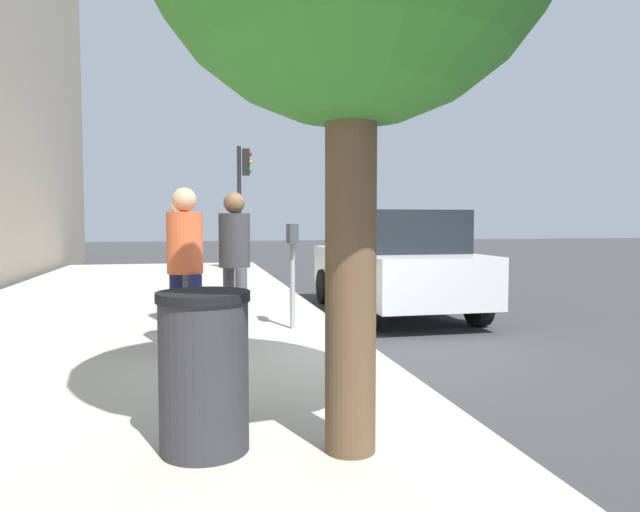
{
  "coord_description": "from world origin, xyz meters",
  "views": [
    {
      "loc": [
        -6.18,
        2.0,
        1.6
      ],
      "look_at": [
        2.14,
        0.18,
        1.08
      ],
      "focal_mm": 32.4,
      "sensor_mm": 36.0,
      "label": 1
    }
  ],
  "objects": [
    {
      "name": "traffic_signal",
      "position": [
        10.74,
        0.6,
        2.58
      ],
      "size": [
        0.24,
        0.44,
        3.6
      ],
      "color": "black",
      "rests_on": "sidewalk_slab"
    },
    {
      "name": "parked_sedan_near",
      "position": [
        3.2,
        -1.35,
        0.89
      ],
      "size": [
        4.4,
        1.97,
        1.77
      ],
      "color": "silver",
      "rests_on": "ground_plane"
    },
    {
      "name": "parking_officer",
      "position": [
        1.99,
        2.18,
        1.17
      ],
      "size": [
        0.52,
        0.38,
        1.74
      ],
      "rotation": [
        0.0,
        0.0,
        -1.82
      ],
      "color": "#47474C",
      "rests_on": "sidewalk_slab"
    },
    {
      "name": "parking_meter",
      "position": [
        1.43,
        0.71,
        1.17
      ],
      "size": [
        0.36,
        0.12,
        1.41
      ],
      "color": "gray",
      "rests_on": "sidewalk_slab"
    },
    {
      "name": "pedestrian_bystander",
      "position": [
        0.41,
        2.1,
        1.23
      ],
      "size": [
        0.48,
        0.4,
        1.82
      ],
      "rotation": [
        0.0,
        0.0,
        -1.0
      ],
      "color": "#191E4C",
      "rests_on": "sidewalk_slab"
    },
    {
      "name": "pedestrian_at_meter",
      "position": [
        1.19,
        1.5,
        1.23
      ],
      "size": [
        0.52,
        0.4,
        1.81
      ],
      "rotation": [
        0.0,
        0.0,
        -1.23
      ],
      "color": "#47474C",
      "rests_on": "sidewalk_slab"
    },
    {
      "name": "trash_bin",
      "position": [
        -2.53,
        1.95,
        0.66
      ],
      "size": [
        0.59,
        0.59,
        1.01
      ],
      "color": "#2D2D33",
      "rests_on": "sidewalk_slab"
    },
    {
      "name": "sidewalk_slab",
      "position": [
        0.0,
        3.0,
        0.07
      ],
      "size": [
        28.0,
        6.0,
        0.15
      ],
      "primitive_type": "cube",
      "color": "#B7B2A8",
      "rests_on": "ground_plane"
    },
    {
      "name": "ground_plane",
      "position": [
        0.0,
        0.0,
        0.0
      ],
      "size": [
        80.0,
        80.0,
        0.0
      ],
      "primitive_type": "plane",
      "color": "#38383A",
      "rests_on": "ground"
    }
  ]
}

